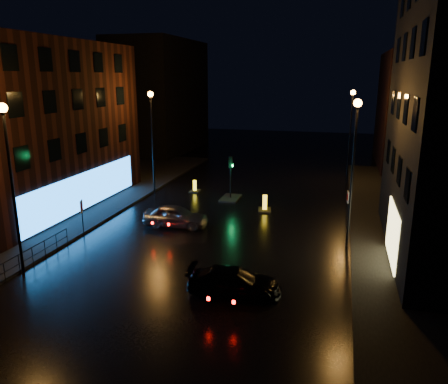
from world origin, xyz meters
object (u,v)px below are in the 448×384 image
at_px(silver_hatchback, 176,216).
at_px(road_sign_left, 82,209).
at_px(bollard_far, 195,189).
at_px(road_sign_right, 348,200).
at_px(bollard_near, 265,207).
at_px(dark_sedan, 234,282).
at_px(traffic_signal, 231,193).

relative_size(silver_hatchback, road_sign_left, 1.86).
height_order(bollard_far, road_sign_right, road_sign_right).
distance_m(bollard_near, road_sign_right, 6.19).
height_order(bollard_near, road_sign_left, road_sign_left).
bearing_deg(silver_hatchback, dark_sedan, -148.04).
bearing_deg(bollard_near, silver_hatchback, -145.73).
bearing_deg(road_sign_left, bollard_near, 17.25).
height_order(dark_sedan, road_sign_left, road_sign_left).
bearing_deg(road_sign_right, traffic_signal, -33.79).
bearing_deg(road_sign_right, dark_sedan, 57.90).
distance_m(traffic_signal, bollard_near, 4.06).
xyz_separation_m(traffic_signal, road_sign_right, (8.94, -4.27, 1.23)).
distance_m(silver_hatchback, bollard_far, 8.97).
relative_size(traffic_signal, bollard_far, 3.02).
height_order(dark_sedan, bollard_near, dark_sedan).
bearing_deg(traffic_signal, bollard_far, 158.00).
xyz_separation_m(dark_sedan, bollard_near, (-0.86, 12.83, -0.35)).
xyz_separation_m(traffic_signal, dark_sedan, (4.07, -15.31, 0.11)).
height_order(silver_hatchback, dark_sedan, silver_hatchback).
height_order(bollard_near, bollard_far, bollard_near).
height_order(silver_hatchback, road_sign_left, road_sign_left).
bearing_deg(road_sign_left, silver_hatchback, 10.74).
bearing_deg(traffic_signal, silver_hatchback, -103.87).
height_order(bollard_near, road_sign_right, road_sign_right).
bearing_deg(traffic_signal, bollard_near, -37.76).
relative_size(silver_hatchback, dark_sedan, 0.99).
height_order(traffic_signal, dark_sedan, traffic_signal).
xyz_separation_m(traffic_signal, bollard_near, (3.21, -2.48, -0.24)).
relative_size(traffic_signal, road_sign_right, 1.49).
relative_size(dark_sedan, road_sign_left, 1.88).
distance_m(dark_sedan, bollard_near, 12.86).
bearing_deg(dark_sedan, traffic_signal, 9.20).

